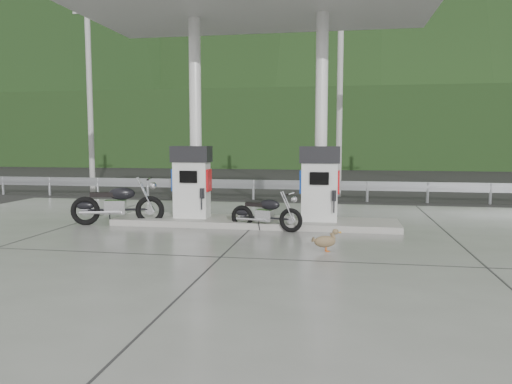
% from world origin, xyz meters
% --- Properties ---
extents(ground, '(160.00, 160.00, 0.00)m').
position_xyz_m(ground, '(0.00, 0.00, 0.00)').
color(ground, black).
rests_on(ground, ground).
extents(forecourt_apron, '(18.00, 14.00, 0.02)m').
position_xyz_m(forecourt_apron, '(0.00, 0.00, 0.01)').
color(forecourt_apron, slate).
rests_on(forecourt_apron, ground).
extents(pump_island, '(7.00, 1.40, 0.15)m').
position_xyz_m(pump_island, '(0.00, 2.50, 0.10)').
color(pump_island, gray).
rests_on(pump_island, forecourt_apron).
extents(gas_pump_left, '(0.95, 0.55, 1.80)m').
position_xyz_m(gas_pump_left, '(-1.60, 2.50, 1.07)').
color(gas_pump_left, silver).
rests_on(gas_pump_left, pump_island).
extents(gas_pump_right, '(0.95, 0.55, 1.80)m').
position_xyz_m(gas_pump_right, '(1.60, 2.50, 1.07)').
color(gas_pump_right, silver).
rests_on(gas_pump_right, pump_island).
extents(canopy_column_left, '(0.30, 0.30, 5.00)m').
position_xyz_m(canopy_column_left, '(-1.60, 2.90, 2.67)').
color(canopy_column_left, white).
rests_on(canopy_column_left, pump_island).
extents(canopy_column_right, '(0.30, 0.30, 5.00)m').
position_xyz_m(canopy_column_right, '(1.60, 2.90, 2.67)').
color(canopy_column_right, white).
rests_on(canopy_column_right, pump_island).
extents(canopy_roof, '(8.50, 5.00, 0.40)m').
position_xyz_m(canopy_roof, '(0.00, 2.50, 5.37)').
color(canopy_roof, beige).
rests_on(canopy_roof, canopy_column_left).
extents(guardrail, '(26.00, 0.16, 1.42)m').
position_xyz_m(guardrail, '(0.00, 8.00, 0.71)').
color(guardrail, '#929599').
rests_on(guardrail, ground).
extents(road, '(60.00, 7.00, 0.01)m').
position_xyz_m(road, '(0.00, 11.50, 0.00)').
color(road, black).
rests_on(road, ground).
extents(utility_pole_a, '(0.22, 0.22, 8.00)m').
position_xyz_m(utility_pole_a, '(-8.00, 9.50, 4.00)').
color(utility_pole_a, '#9A9A94').
rests_on(utility_pole_a, ground).
extents(utility_pole_b, '(0.22, 0.22, 8.00)m').
position_xyz_m(utility_pole_b, '(2.00, 9.50, 4.00)').
color(utility_pole_b, '#9A9A94').
rests_on(utility_pole_b, ground).
extents(tree_band, '(80.00, 6.00, 6.00)m').
position_xyz_m(tree_band, '(0.00, 30.00, 3.00)').
color(tree_band, black).
rests_on(tree_band, ground).
extents(forested_hills, '(100.00, 40.00, 140.00)m').
position_xyz_m(forested_hills, '(0.00, 60.00, 0.00)').
color(forested_hills, black).
rests_on(forested_hills, ground).
extents(motorcycle_left, '(2.24, 1.20, 1.01)m').
position_xyz_m(motorcycle_left, '(-3.37, 2.01, 0.53)').
color(motorcycle_left, black).
rests_on(motorcycle_left, forecourt_apron).
extents(motorcycle_right, '(1.75, 0.92, 0.79)m').
position_xyz_m(motorcycle_right, '(0.39, 1.84, 0.42)').
color(motorcycle_right, black).
rests_on(motorcycle_right, forecourt_apron).
extents(duck, '(0.53, 0.29, 0.37)m').
position_xyz_m(duck, '(1.83, -0.20, 0.20)').
color(duck, brown).
rests_on(duck, forecourt_apron).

